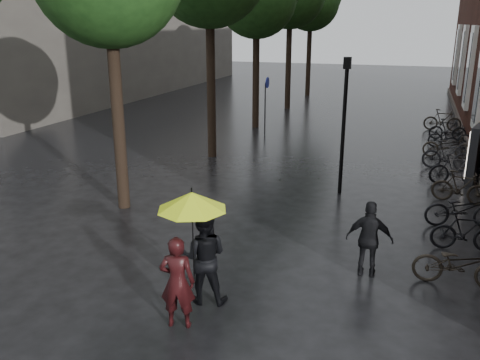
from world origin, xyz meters
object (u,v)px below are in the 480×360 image
at_px(person_burgundy, 177,282).
at_px(pedestrian_walking, 369,239).
at_px(ad_lightbox, 475,154).
at_px(lamp_post, 344,113).
at_px(person_black, 204,257).
at_px(parked_bicycles, 452,163).

relative_size(person_burgundy, pedestrian_walking, 1.03).
height_order(ad_lightbox, lamp_post, lamp_post).
relative_size(person_black, parked_bicycles, 0.11).
distance_m(person_black, ad_lightbox, 10.89).
xyz_separation_m(ad_lightbox, lamp_post, (-3.86, -2.48, 1.50)).
bearing_deg(person_black, parked_bicycles, -128.25).
distance_m(ad_lightbox, lamp_post, 4.83).
bearing_deg(ad_lightbox, person_black, -103.49).
height_order(pedestrian_walking, parked_bicycles, pedestrian_walking).
xyz_separation_m(pedestrian_walking, ad_lightbox, (2.55, 7.53, 0.14)).
height_order(pedestrian_walking, lamp_post, lamp_post).
distance_m(parked_bicycles, ad_lightbox, 0.86).
xyz_separation_m(person_burgundy, pedestrian_walking, (2.83, 2.88, -0.02)).
bearing_deg(person_burgundy, ad_lightbox, -131.44).
distance_m(person_burgundy, pedestrian_walking, 4.04).
height_order(person_burgundy, lamp_post, lamp_post).
bearing_deg(person_black, ad_lightbox, -132.08).
height_order(parked_bicycles, lamp_post, lamp_post).
xyz_separation_m(person_burgundy, ad_lightbox, (5.38, 10.42, 0.12)).
bearing_deg(person_black, person_burgundy, 70.47).
xyz_separation_m(pedestrian_walking, parked_bicycles, (1.93, 7.92, -0.32)).
xyz_separation_m(person_burgundy, lamp_post, (1.52, 7.93, 1.62)).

